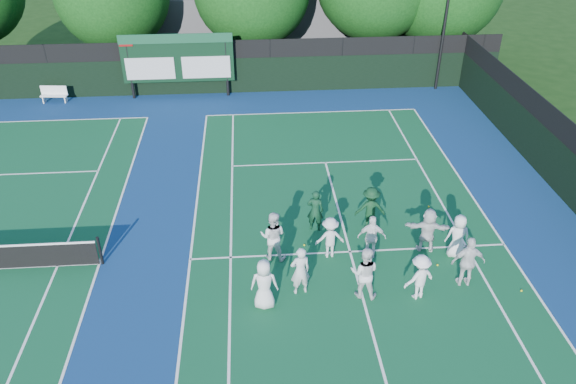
{
  "coord_description": "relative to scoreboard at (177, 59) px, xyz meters",
  "views": [
    {
      "loc": [
        -3.31,
        -14.17,
        12.0
      ],
      "look_at": [
        -2.0,
        3.0,
        1.3
      ],
      "focal_mm": 35.0,
      "sensor_mm": 36.0,
      "label": 1
    }
  ],
  "objects": [
    {
      "name": "player_back_1",
      "position": [
        6.26,
        -14.73,
        -1.43
      ],
      "size": [
        1.03,
        0.64,
        1.53
      ],
      "primitive_type": "imported",
      "rotation": [
        0.0,
        0.0,
        3.22
      ],
      "color": "silver",
      "rests_on": "ground"
    },
    {
      "name": "coach_left",
      "position": [
        5.95,
        -13.15,
        -1.37
      ],
      "size": [
        0.68,
        0.52,
        1.65
      ],
      "primitive_type": "imported",
      "rotation": [
        0.0,
        0.0,
        2.91
      ],
      "color": "#0E341F",
      "rests_on": "ground"
    },
    {
      "name": "back_fence",
      "position": [
        1.01,
        0.41,
        -0.83
      ],
      "size": [
        34.0,
        0.08,
        3.0
      ],
      "color": "black",
      "rests_on": "ground"
    },
    {
      "name": "player_back_0",
      "position": [
        4.35,
        -14.69,
        -1.28
      ],
      "size": [
        1.03,
        0.88,
        1.82
      ],
      "primitive_type": "imported",
      "rotation": [
        0.0,
        0.0,
        2.9
      ],
      "color": "white",
      "rests_on": "ground"
    },
    {
      "name": "tennis_ball_0",
      "position": [
        5.47,
        -14.12,
        -2.16
      ],
      "size": [
        0.07,
        0.07,
        0.07
      ],
      "primitive_type": "sphere",
      "color": "yellow",
      "rests_on": "ground"
    },
    {
      "name": "ground",
      "position": [
        7.01,
        -15.59,
        -2.19
      ],
      "size": [
        120.0,
        120.0,
        0.0
      ],
      "primitive_type": "plane",
      "color": "#16350E",
      "rests_on": "ground"
    },
    {
      "name": "scoreboard",
      "position": [
        0.0,
        0.0,
        0.0
      ],
      "size": [
        6.0,
        0.21,
        3.55
      ],
      "color": "black",
      "rests_on": "ground"
    },
    {
      "name": "player_front_1",
      "position": [
        5.09,
        -16.48,
        -1.33
      ],
      "size": [
        0.7,
        0.54,
        1.72
      ],
      "primitive_type": "imported",
      "rotation": [
        0.0,
        0.0,
        3.35
      ],
      "color": "silver",
      "rests_on": "ground"
    },
    {
      "name": "coach_right",
      "position": [
        7.94,
        -13.2,
        -1.34
      ],
      "size": [
        1.13,
        0.69,
        1.69
      ],
      "primitive_type": "imported",
      "rotation": [
        0.0,
        0.0,
        3.09
      ],
      "color": "#0E341A",
      "rests_on": "ground"
    },
    {
      "name": "bench",
      "position": [
        -6.78,
        -0.22,
        -1.7
      ],
      "size": [
        1.47,
        0.52,
        0.91
      ],
      "color": "white",
      "rests_on": "ground"
    },
    {
      "name": "player_front_0",
      "position": [
        3.96,
        -17.01,
        -1.33
      ],
      "size": [
        0.89,
        0.62,
        1.71
      ],
      "primitive_type": "imported",
      "rotation": [
        0.0,
        0.0,
        3.05
      ],
      "color": "white",
      "rests_on": "ground"
    },
    {
      "name": "court_apron",
      "position": [
        1.01,
        -14.59,
        -2.19
      ],
      "size": [
        34.0,
        32.0,
        0.01
      ],
      "primitive_type": "cube",
      "color": "navy",
      "rests_on": "ground"
    },
    {
      "name": "near_court",
      "position": [
        7.01,
        -14.59,
        -2.18
      ],
      "size": [
        11.05,
        23.85,
        0.01
      ],
      "color": "#10512C",
      "rests_on": "ground"
    },
    {
      "name": "tennis_ball_1",
      "position": [
        10.54,
        -12.04,
        -2.16
      ],
      "size": [
        0.07,
        0.07,
        0.07
      ],
      "primitive_type": "sphere",
      "color": "yellow",
      "rests_on": "ground"
    },
    {
      "name": "clubhouse",
      "position": [
        5.01,
        8.41,
        -0.19
      ],
      "size": [
        18.0,
        6.0,
        4.0
      ],
      "primitive_type": "cube",
      "color": "#545459",
      "rests_on": "ground"
    },
    {
      "name": "player_front_3",
      "position": [
        8.7,
        -16.97,
        -1.4
      ],
      "size": [
        1.16,
        0.9,
        1.57
      ],
      "primitive_type": "imported",
      "rotation": [
        0.0,
        0.0,
        3.49
      ],
      "color": "white",
      "rests_on": "ground"
    },
    {
      "name": "player_back_4",
      "position": [
        10.54,
        -15.03,
        -1.38
      ],
      "size": [
        0.82,
        0.56,
        1.62
      ],
      "primitive_type": "imported",
      "rotation": [
        0.0,
        0.0,
        3.08
      ],
      "color": "white",
      "rests_on": "ground"
    },
    {
      "name": "player_front_4",
      "position": [
        10.36,
        -16.51,
        -1.29
      ],
      "size": [
        1.07,
        0.48,
        1.8
      ],
      "primitive_type": "imported",
      "rotation": [
        0.0,
        0.0,
        3.11
      ],
      "color": "silver",
      "rests_on": "ground"
    },
    {
      "name": "tennis_ball_3",
      "position": [
        4.97,
        -15.1,
        -2.16
      ],
      "size": [
        0.07,
        0.07,
        0.07
      ],
      "primitive_type": "sphere",
      "color": "yellow",
      "rests_on": "ground"
    },
    {
      "name": "player_back_3",
      "position": [
        9.63,
        -14.64,
        -1.36
      ],
      "size": [
        1.6,
        0.78,
        1.66
      ],
      "primitive_type": "imported",
      "rotation": [
        0.0,
        0.0,
        2.94
      ],
      "color": "silver",
      "rests_on": "ground"
    },
    {
      "name": "player_front_2",
      "position": [
        7.03,
        -16.76,
        -1.29
      ],
      "size": [
        1.02,
        0.89,
        1.8
      ],
      "primitive_type": "imported",
      "rotation": [
        0.0,
        0.0,
        2.87
      ],
      "color": "white",
      "rests_on": "ground"
    },
    {
      "name": "tennis_ball_2",
      "position": [
        12.06,
        -17.0,
        -2.16
      ],
      "size": [
        0.07,
        0.07,
        0.07
      ],
      "primitive_type": "sphere",
      "color": "yellow",
      "rests_on": "ground"
    },
    {
      "name": "tennis_ball_5",
      "position": [
        9.8,
        -15.55,
        -2.16
      ],
      "size": [
        0.07,
        0.07,
        0.07
      ],
      "primitive_type": "sphere",
      "color": "yellow",
      "rests_on": "ground"
    },
    {
      "name": "player_back_2",
      "position": [
        7.65,
        -14.87,
        -1.38
      ],
      "size": [
        1.0,
        0.53,
        1.63
      ],
      "primitive_type": "imported",
      "rotation": [
        0.0,
        0.0,
        3.0
      ],
      "color": "white",
      "rests_on": "ground"
    }
  ]
}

